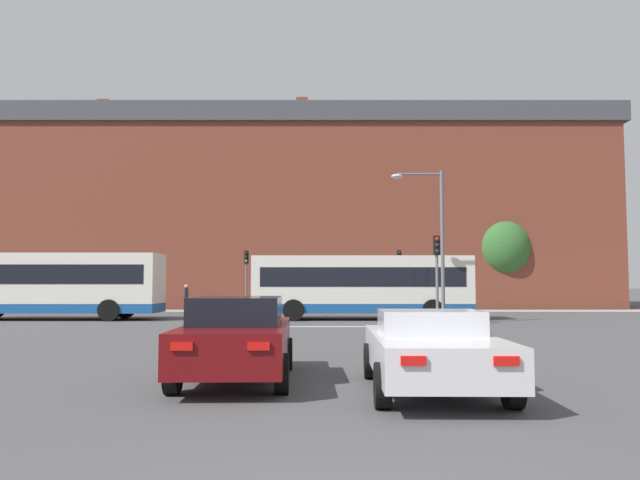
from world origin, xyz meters
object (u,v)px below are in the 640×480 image
at_px(traffic_light_near_right, 440,264).
at_px(car_saloon_left, 240,337).
at_px(bus_crossing_trailing, 54,284).
at_px(street_lamp_junction, 435,228).
at_px(pedestrian_waiting, 367,293).
at_px(car_roadster_right, 434,350).
at_px(traffic_light_far_left, 249,270).
at_px(pedestrian_walking_east, 189,295).
at_px(bus_crossing_lead, 364,286).
at_px(traffic_light_far_right, 402,270).

bearing_deg(traffic_light_near_right, car_saloon_left, -113.53).
height_order(bus_crossing_trailing, traffic_light_near_right, traffic_light_near_right).
bearing_deg(street_lamp_junction, pedestrian_waiting, 98.59).
xyz_separation_m(car_roadster_right, traffic_light_far_left, (-6.37, 28.55, 1.89)).
bearing_deg(street_lamp_junction, traffic_light_near_right, -91.72).
bearing_deg(pedestrian_walking_east, car_roadster_right, 173.69).
height_order(bus_crossing_lead, traffic_light_far_right, traffic_light_far_right).
bearing_deg(pedestrian_waiting, street_lamp_junction, -88.06).
xyz_separation_m(car_saloon_left, car_roadster_right, (3.28, -1.12, -0.10)).
bearing_deg(pedestrian_walking_east, street_lamp_junction, -160.05).
height_order(traffic_light_near_right, pedestrian_waiting, traffic_light_near_right).
relative_size(car_saloon_left, street_lamp_junction, 0.69).
distance_m(street_lamp_junction, pedestrian_waiting, 13.89).
distance_m(traffic_light_near_right, pedestrian_walking_east, 19.78).
bearing_deg(traffic_light_far_left, bus_crossing_trailing, -133.90).
relative_size(car_roadster_right, bus_crossing_trailing, 0.43).
bearing_deg(bus_crossing_lead, pedestrian_waiting, -4.85).
height_order(car_roadster_right, pedestrian_waiting, pedestrian_waiting).
bearing_deg(traffic_light_far_right, bus_crossing_trailing, -153.30).
relative_size(car_saloon_left, traffic_light_far_left, 1.22).
height_order(traffic_light_far_right, street_lamp_junction, street_lamp_junction).
bearing_deg(bus_crossing_lead, street_lamp_junction, -138.47).
relative_size(traffic_light_near_right, pedestrian_walking_east, 2.23).
relative_size(bus_crossing_lead, street_lamp_junction, 1.57).
distance_m(car_roadster_right, traffic_light_far_right, 29.09).
bearing_deg(bus_crossing_trailing, traffic_light_far_left, -43.90).
bearing_deg(bus_crossing_lead, bus_crossing_trailing, 90.57).
xyz_separation_m(bus_crossing_lead, bus_crossing_trailing, (-14.95, -0.15, 0.07)).
xyz_separation_m(traffic_light_far_right, pedestrian_waiting, (-2.11, 1.28, -1.49)).
bearing_deg(car_saloon_left, street_lamp_junction, 66.38).
bearing_deg(car_saloon_left, bus_crossing_trailing, 120.07).
height_order(car_roadster_right, bus_crossing_trailing, bus_crossing_trailing).
bearing_deg(traffic_light_far_left, pedestrian_waiting, 12.03).
relative_size(car_saloon_left, traffic_light_far_right, 1.20).
bearing_deg(traffic_light_near_right, car_roadster_right, -101.03).
distance_m(bus_crossing_lead, bus_crossing_trailing, 14.96).
height_order(traffic_light_near_right, street_lamp_junction, street_lamp_junction).
xyz_separation_m(bus_crossing_trailing, street_lamp_junction, (17.84, -3.11, 2.42)).
xyz_separation_m(bus_crossing_trailing, pedestrian_waiting, (15.82, 10.29, -0.61)).
height_order(car_saloon_left, pedestrian_waiting, pedestrian_waiting).
distance_m(bus_crossing_lead, traffic_light_far_left, 10.83).
height_order(bus_crossing_lead, street_lamp_junction, street_lamp_junction).
bearing_deg(car_saloon_left, pedestrian_waiting, 80.06).
xyz_separation_m(traffic_light_far_right, traffic_light_near_right, (-0.11, -13.19, -0.06)).
xyz_separation_m(car_saloon_left, pedestrian_walking_east, (-7.14, 28.95, 0.20)).
height_order(bus_crossing_lead, pedestrian_walking_east, bus_crossing_lead).
bearing_deg(pedestrian_waiting, pedestrian_walking_east, 173.70).
bearing_deg(traffic_light_near_right, bus_crossing_trailing, 166.81).
relative_size(bus_crossing_trailing, pedestrian_waiting, 5.73).
height_order(car_roadster_right, traffic_light_near_right, traffic_light_near_right).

